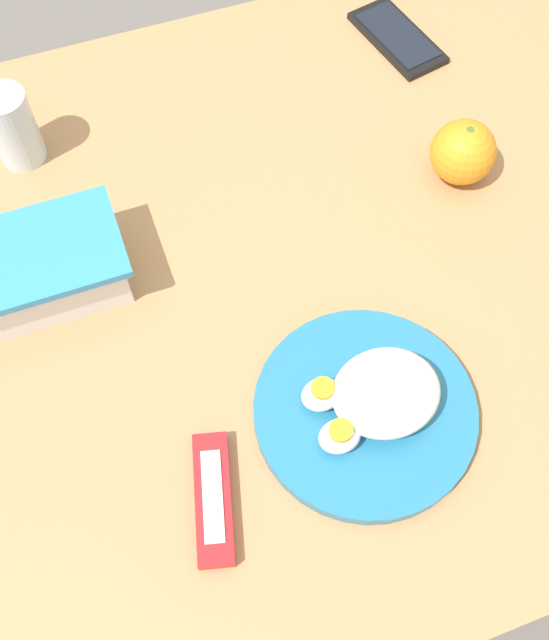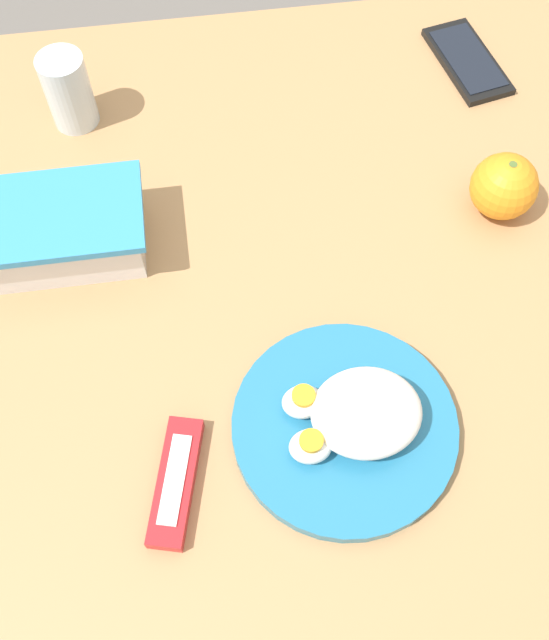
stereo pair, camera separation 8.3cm
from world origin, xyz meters
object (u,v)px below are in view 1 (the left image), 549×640
at_px(rice_plate, 370,405).
at_px(cell_phone, 397,38).
at_px(candy_bar, 213,498).
at_px(drinking_glass, 12,127).
at_px(orange_fruit, 463,152).
at_px(food_container, 39,273).

relative_size(rice_plate, cell_phone, 1.45).
xyz_separation_m(candy_bar, cell_phone, (0.45, 0.55, -0.00)).
bearing_deg(cell_phone, drinking_glass, -176.95).
distance_m(candy_bar, cell_phone, 0.71).
relative_size(orange_fruit, cell_phone, 0.50).
distance_m(rice_plate, drinking_glass, 0.56).
bearing_deg(rice_plate, cell_phone, 62.45).
xyz_separation_m(food_container, drinking_glass, (0.01, 0.21, 0.02)).
distance_m(candy_bar, drinking_glass, 0.53).
xyz_separation_m(orange_fruit, drinking_glass, (-0.52, 0.22, 0.01)).
bearing_deg(food_container, candy_bar, -70.75).
height_order(orange_fruit, drinking_glass, drinking_glass).
height_order(rice_plate, cell_phone, rice_plate).
bearing_deg(cell_phone, rice_plate, -117.55).
bearing_deg(drinking_glass, food_container, -93.77).
height_order(cell_phone, drinking_glass, drinking_glass).
bearing_deg(candy_bar, rice_plate, 10.62).
distance_m(orange_fruit, cell_phone, 0.25).
height_order(candy_bar, cell_phone, candy_bar).
xyz_separation_m(cell_phone, drinking_glass, (-0.55, -0.03, 0.05)).
xyz_separation_m(rice_plate, cell_phone, (0.27, 0.51, -0.02)).
xyz_separation_m(rice_plate, drinking_glass, (-0.28, 0.49, 0.03)).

